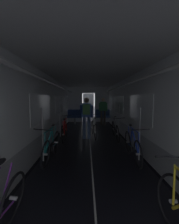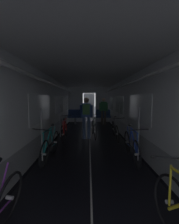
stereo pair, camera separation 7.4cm
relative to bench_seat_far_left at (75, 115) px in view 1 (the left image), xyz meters
name	(u,v)px [view 1 (the left image)]	position (x,y,z in m)	size (l,w,h in m)	color
train_car_shell	(90,97)	(0.90, -4.47, 1.13)	(3.14, 12.34, 2.57)	black
bench_seat_far_left	(75,115)	(0.00, 0.00, 0.00)	(0.98, 0.51, 0.95)	gray
bench_seat_far_right	(102,115)	(1.80, 0.00, 0.00)	(0.98, 0.51, 0.95)	gray
bicycle_silver	(115,130)	(1.95, -3.81, -0.19)	(0.44, 1.69, 0.95)	black
bicycle_blue	(132,145)	(2.01, -5.92, -0.18)	(0.44, 1.69, 0.95)	black
bicycle_teal	(51,146)	(-0.17, -5.89, -0.18)	(0.44, 1.69, 0.95)	black
bicycle_red	(65,130)	(-0.11, -3.90, -0.18)	(0.44, 1.69, 0.95)	black
person_cyclist_aisle	(87,114)	(0.77, -3.75, 0.45)	(0.53, 0.38, 1.69)	#384C75
bicycle_white_in_aisle	(94,128)	(1.09, -3.48, -0.18)	(0.44, 1.69, 0.93)	black
person_standing_near_bench	(103,109)	(1.80, -0.38, 0.41)	(0.53, 0.23, 1.69)	brown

